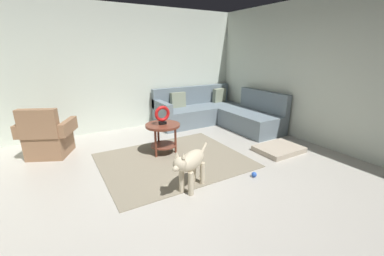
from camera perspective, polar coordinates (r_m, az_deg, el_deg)
ground_plane at (r=3.58m, az=-1.39°, el=-12.89°), size 6.00×6.00×0.10m
wall_back at (r=5.85m, az=-16.01°, el=12.90°), size 6.00×0.12×2.70m
wall_right at (r=5.20m, az=28.70°, el=10.94°), size 0.12×6.00×2.70m
area_rug at (r=4.16m, az=-4.30°, el=-7.44°), size 2.30×1.90×0.01m
sectional_couch at (r=6.04m, az=5.76°, el=3.40°), size 2.20×2.25×0.88m
armchair at (r=4.89m, az=-30.46°, el=-2.06°), size 0.98×0.88×0.88m
side_table at (r=4.32m, az=-6.76°, el=-0.68°), size 0.60×0.60×0.54m
torus_sculpture at (r=4.24m, az=-6.90°, el=3.10°), size 0.28×0.08×0.33m
dog_bed_mat at (r=4.76m, az=19.47°, el=-4.61°), size 0.80×0.60×0.09m
dog at (r=3.19m, az=-0.34°, el=-8.20°), size 0.76×0.47×0.63m
dog_toy_ball at (r=3.75m, az=14.20°, el=-10.41°), size 0.08×0.08×0.08m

